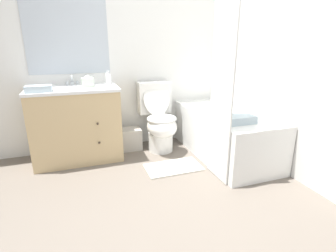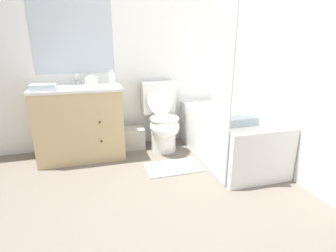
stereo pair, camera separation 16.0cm
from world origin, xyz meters
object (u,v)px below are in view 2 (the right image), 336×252
wastebasket (133,138)px  hand_towel_folded (43,87)px  bathtub (227,134)px  bath_towel_folded (239,120)px  bath_mat (174,168)px  tissue_box (92,81)px  vanity_cabinet (81,122)px  soap_dispenser (112,78)px  sink_faucet (77,81)px  toilet (162,119)px

wastebasket → hand_towel_folded: (-0.93, -0.25, 0.73)m
bathtub → wastebasket: 1.17m
wastebasket → bath_towel_folded: size_ratio=0.85×
hand_towel_folded → bath_towel_folded: size_ratio=0.77×
wastebasket → bath_mat: bearing=-64.8°
bath_towel_folded → bathtub: bearing=73.9°
tissue_box → bath_towel_folded: (1.36, -0.91, -0.31)m
vanity_cabinet → bathtub: vanity_cabinet is taller
bathtub → soap_dispenser: soap_dispenser is taller
hand_towel_folded → tissue_box: bearing=22.8°
bath_mat → vanity_cabinet: bearing=146.9°
tissue_box → bath_towel_folded: bearing=-33.8°
tissue_box → soap_dispenser: size_ratio=0.79×
vanity_cabinet → sink_faucet: 0.48m
vanity_cabinet → bathtub: (1.64, -0.46, -0.16)m
tissue_box → bath_towel_folded: 1.66m
soap_dispenser → hand_towel_folded: size_ratio=0.68×
bathtub → wastebasket: (-1.02, 0.54, -0.14)m
hand_towel_folded → vanity_cabinet: bearing=27.6°
toilet → soap_dispenser: (-0.57, 0.07, 0.51)m
hand_towel_folded → wastebasket: bearing=14.9°
sink_faucet → soap_dispenser: bearing=-23.2°
soap_dispenser → hand_towel_folded: soap_dispenser is taller
tissue_box → bath_mat: 1.33m
bathtub → tissue_box: bearing=161.5°
vanity_cabinet → hand_towel_folded: (-0.31, -0.16, 0.44)m
soap_dispenser → bathtub: bearing=-21.2°
hand_towel_folded → bath_mat: 1.58m
toilet → bath_towel_folded: toilet is taller
vanity_cabinet → bath_towel_folded: (1.52, -0.87, 0.14)m
bathtub → bath_towel_folded: 0.52m
vanity_cabinet → toilet: (0.96, -0.04, -0.04)m
vanity_cabinet → bath_mat: size_ratio=1.61×
sink_faucet → tissue_box: bearing=-43.9°
toilet → bathtub: (0.68, -0.42, -0.12)m
sink_faucet → bath_towel_folded: (1.52, -1.06, -0.30)m
sink_faucet → tissue_box: sink_faucet is taller
sink_faucet → toilet: bearing=-13.6°
vanity_cabinet → bath_towel_folded: 1.76m
tissue_box → bath_towel_folded: size_ratio=0.41×
sink_faucet → tissue_box: (0.16, -0.16, 0.01)m
bath_mat → hand_towel_folded: bearing=160.4°
soap_dispenser → toilet: bearing=-6.5°
sink_faucet → bath_towel_folded: sink_faucet is taller
sink_faucet → bath_towel_folded: size_ratio=0.45×
soap_dispenser → tissue_box: bearing=177.2°
tissue_box → soap_dispenser: 0.23m
soap_dispenser → bath_mat: bearing=-49.2°
toilet → sink_faucet: bearing=166.4°
soap_dispenser → hand_towel_folded: (-0.70, -0.19, -0.04)m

